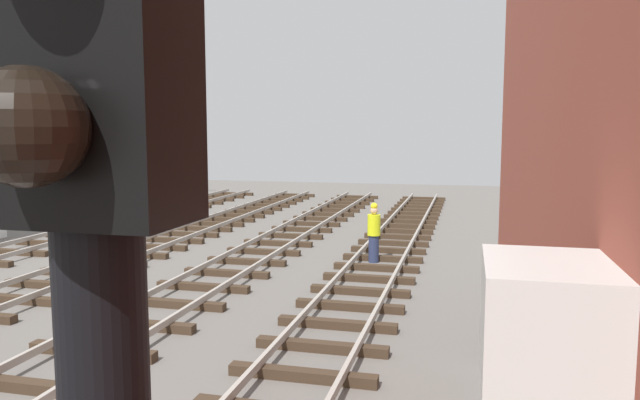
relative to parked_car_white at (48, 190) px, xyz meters
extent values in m
cube|color=#38281C|center=(19.52, -18.83, -0.81)|extent=(2.50, 0.24, 0.18)
cube|color=#38281C|center=(19.52, -17.48, -0.81)|extent=(2.50, 0.24, 0.18)
cube|color=#38281C|center=(19.52, -16.14, -0.81)|extent=(2.50, 0.24, 0.18)
cube|color=#38281C|center=(19.52, -14.80, -0.81)|extent=(2.50, 0.24, 0.18)
cube|color=#38281C|center=(19.52, -13.46, -0.81)|extent=(2.50, 0.24, 0.18)
cube|color=#38281C|center=(19.52, -12.12, -0.81)|extent=(2.50, 0.24, 0.18)
cube|color=#38281C|center=(19.52, -10.78, -0.81)|extent=(2.50, 0.24, 0.18)
cube|color=#38281C|center=(19.52, -9.43, -0.81)|extent=(2.50, 0.24, 0.18)
cube|color=#38281C|center=(19.52, -8.09, -0.81)|extent=(2.50, 0.24, 0.18)
cube|color=#38281C|center=(19.52, -6.75, -0.81)|extent=(2.50, 0.24, 0.18)
cube|color=#38281C|center=(19.52, -5.41, -0.81)|extent=(2.50, 0.24, 0.18)
cube|color=#38281C|center=(19.52, -4.07, -0.81)|extent=(2.50, 0.24, 0.18)
cube|color=#38281C|center=(19.52, -2.73, -0.81)|extent=(2.50, 0.24, 0.18)
cube|color=#38281C|center=(19.52, -1.39, -0.81)|extent=(2.50, 0.24, 0.18)
cube|color=#38281C|center=(19.52, -0.04, -0.81)|extent=(2.50, 0.24, 0.18)
cube|color=#38281C|center=(19.52, 1.30, -0.81)|extent=(2.50, 0.24, 0.18)
cube|color=#38281C|center=(19.52, 2.64, -0.81)|extent=(2.50, 0.24, 0.18)
cube|color=#38281C|center=(19.52, 3.98, -0.81)|extent=(2.50, 0.24, 0.18)
cube|color=#38281C|center=(19.52, 5.32, -0.81)|extent=(2.50, 0.24, 0.18)
cube|color=#38281C|center=(19.52, 6.66, -0.81)|extent=(2.50, 0.24, 0.18)
cube|color=#38281C|center=(19.52, 8.01, -0.81)|extent=(2.50, 0.24, 0.18)
cube|color=#38281C|center=(15.54, -20.28, -0.81)|extent=(2.50, 0.24, 0.18)
cube|color=#38281C|center=(15.54, -18.71, -0.81)|extent=(2.50, 0.24, 0.18)
cube|color=#38281C|center=(15.54, -17.15, -0.81)|extent=(2.50, 0.24, 0.18)
cube|color=#38281C|center=(15.54, -15.58, -0.81)|extent=(2.50, 0.24, 0.18)
cube|color=#38281C|center=(15.54, -14.02, -0.81)|extent=(2.50, 0.24, 0.18)
cube|color=#38281C|center=(15.54, -12.45, -0.81)|extent=(2.50, 0.24, 0.18)
cube|color=#38281C|center=(15.54, -10.89, -0.81)|extent=(2.50, 0.24, 0.18)
cube|color=#38281C|center=(15.54, -9.32, -0.81)|extent=(2.50, 0.24, 0.18)
cube|color=#38281C|center=(15.54, -7.76, -0.81)|extent=(2.50, 0.24, 0.18)
cube|color=#38281C|center=(15.54, -6.19, -0.81)|extent=(2.50, 0.24, 0.18)
cube|color=#38281C|center=(15.54, -4.63, -0.81)|extent=(2.50, 0.24, 0.18)
cube|color=#38281C|center=(15.54, -3.06, -0.81)|extent=(2.50, 0.24, 0.18)
cube|color=#38281C|center=(15.54, -1.50, -0.81)|extent=(2.50, 0.24, 0.18)
cube|color=#38281C|center=(15.54, 0.07, -0.81)|extent=(2.50, 0.24, 0.18)
cube|color=#38281C|center=(15.54, 1.63, -0.81)|extent=(2.50, 0.24, 0.18)
cube|color=#38281C|center=(15.54, 3.20, -0.81)|extent=(2.50, 0.24, 0.18)
cube|color=#38281C|center=(15.54, 4.76, -0.81)|extent=(2.50, 0.24, 0.18)
cube|color=#38281C|center=(15.54, 6.33, -0.81)|extent=(2.50, 0.24, 0.18)
cube|color=#38281C|center=(15.54, 7.89, -0.81)|extent=(2.50, 0.24, 0.18)
cube|color=#38281C|center=(11.56, -16.14, -0.81)|extent=(2.50, 0.24, 0.18)
cube|color=#38281C|center=(11.56, -14.80, -0.81)|extent=(2.50, 0.24, 0.18)
cube|color=#38281C|center=(11.56, -13.46, -0.81)|extent=(2.50, 0.24, 0.18)
cube|color=#38281C|center=(11.56, -12.12, -0.81)|extent=(2.50, 0.24, 0.18)
cube|color=#38281C|center=(11.56, -10.78, -0.81)|extent=(2.50, 0.24, 0.18)
cube|color=#38281C|center=(11.56, -9.43, -0.81)|extent=(2.50, 0.24, 0.18)
cube|color=#38281C|center=(11.56, -8.09, -0.81)|extent=(2.50, 0.24, 0.18)
cube|color=#38281C|center=(11.56, -6.75, -0.81)|extent=(2.50, 0.24, 0.18)
cube|color=#38281C|center=(11.56, -5.41, -0.81)|extent=(2.50, 0.24, 0.18)
cube|color=#38281C|center=(11.56, -4.07, -0.81)|extent=(2.50, 0.24, 0.18)
cube|color=#38281C|center=(11.56, -2.73, -0.81)|extent=(2.50, 0.24, 0.18)
cube|color=#38281C|center=(11.56, -1.39, -0.81)|extent=(2.50, 0.24, 0.18)
cube|color=#38281C|center=(11.56, -0.04, -0.81)|extent=(2.50, 0.24, 0.18)
cube|color=#38281C|center=(11.56, 1.30, -0.81)|extent=(2.50, 0.24, 0.18)
cube|color=#38281C|center=(11.56, 2.64, -0.81)|extent=(2.50, 0.24, 0.18)
cube|color=#38281C|center=(11.56, 3.98, -0.81)|extent=(2.50, 0.24, 0.18)
cube|color=#38281C|center=(11.56, 5.32, -0.81)|extent=(2.50, 0.24, 0.18)
cube|color=#38281C|center=(11.56, 6.66, -0.81)|extent=(2.50, 0.24, 0.18)
cube|color=#38281C|center=(11.56, 8.01, -0.81)|extent=(2.50, 0.24, 0.18)
cube|color=#38281C|center=(7.58, -11.37, -0.81)|extent=(2.50, 0.24, 0.18)
cube|color=#38281C|center=(7.58, -9.76, -0.81)|extent=(2.50, 0.24, 0.18)
cube|color=#38281C|center=(7.58, -8.16, -0.81)|extent=(2.50, 0.24, 0.18)
cube|color=#38281C|center=(7.58, -6.56, -0.81)|extent=(2.50, 0.24, 0.18)
cube|color=#38281C|center=(7.58, -4.95, -0.81)|extent=(2.50, 0.24, 0.18)
cube|color=#38281C|center=(7.58, -3.35, -0.81)|extent=(2.50, 0.24, 0.18)
cube|color=#38281C|center=(7.58, -1.75, -0.81)|extent=(2.50, 0.24, 0.18)
cube|color=#38281C|center=(7.58, -0.14, -0.81)|extent=(2.50, 0.24, 0.18)
cube|color=#38281C|center=(7.58, 1.46, -0.81)|extent=(2.50, 0.24, 0.18)
cube|color=#38281C|center=(7.58, 3.06, -0.81)|extent=(2.50, 0.24, 0.18)
cube|color=#38281C|center=(7.58, 4.67, -0.81)|extent=(2.50, 0.24, 0.18)
cube|color=#38281C|center=(7.58, 6.27, -0.81)|extent=(2.50, 0.24, 0.18)
cube|color=#38281C|center=(7.58, 7.87, -0.81)|extent=(2.50, 0.24, 0.18)
sphere|color=black|center=(21.39, -27.14, 3.17)|extent=(0.20, 0.20, 0.20)
cube|color=silver|center=(22.37, -25.77, 2.49)|extent=(0.44, 0.60, 0.44)
cube|color=silver|center=(0.00, 0.00, -0.18)|extent=(4.20, 1.80, 0.80)
cube|color=#1E232D|center=(0.00, 0.00, 0.54)|extent=(2.31, 1.66, 0.64)
cylinder|color=black|center=(1.30, 0.90, -0.58)|extent=(0.64, 0.24, 0.64)
cylinder|color=black|center=(1.30, -0.90, -0.58)|extent=(0.64, 0.24, 0.64)
cylinder|color=black|center=(-1.30, 0.90, -0.58)|extent=(0.64, 0.24, 0.64)
cylinder|color=black|center=(-1.30, -0.90, -0.58)|extent=(0.64, 0.24, 0.64)
cylinder|color=brown|center=(2.85, 4.62, 3.21)|extent=(0.24, 0.24, 8.22)
cube|color=#4C3D2D|center=(2.85, 4.62, 6.92)|extent=(1.80, 0.12, 0.12)
cylinder|color=#262D4C|center=(19.27, -9.64, -0.48)|extent=(0.32, 0.32, 0.85)
cylinder|color=yellow|center=(19.27, -9.64, 0.27)|extent=(0.40, 0.40, 0.65)
sphere|color=tan|center=(19.27, -9.64, 0.72)|extent=(0.24, 0.24, 0.24)
sphere|color=yellow|center=(19.27, -9.64, 0.86)|extent=(0.22, 0.22, 0.22)
cylinder|color=#262D4C|center=(13.05, -15.51, -0.48)|extent=(0.32, 0.32, 0.85)
cylinder|color=yellow|center=(13.05, -15.51, 0.27)|extent=(0.40, 0.40, 0.65)
sphere|color=tan|center=(13.05, -15.51, 0.72)|extent=(0.24, 0.24, 0.24)
sphere|color=yellow|center=(13.05, -15.51, 0.86)|extent=(0.22, 0.22, 0.22)
camera|label=1|loc=(22.09, -27.98, 3.16)|focal=33.93mm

